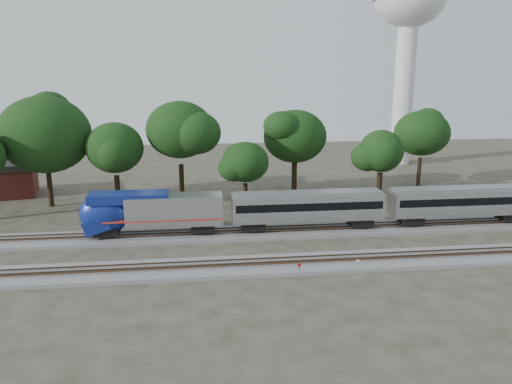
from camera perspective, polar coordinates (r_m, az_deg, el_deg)
The scene contains 15 objects.
ground at distance 52.25m, azimuth 0.86°, elevation -6.94°, with size 160.00×160.00×0.00m, color #383328.
track_far at distance 57.78m, azimuth 0.05°, elevation -4.66°, with size 160.00×5.00×0.73m.
track_near at distance 48.48m, azimuth 1.51°, elevation -8.37°, with size 160.00×5.00×0.73m.
train at distance 64.82m, azimuth 22.60°, elevation -0.91°, with size 91.18×3.14×4.64m.
switch_stand_red at distance 46.90m, azimuth 4.97°, elevation -8.56°, with size 0.35×0.10×1.09m.
switch_stand_white at distance 48.78m, azimuth 11.54°, elevation -7.97°, with size 0.32×0.07×1.00m.
switch_lever at distance 48.75m, azimuth 11.04°, elevation -8.58°, with size 0.50×0.30×0.30m, color #512D19.
water_tower at distance 104.45m, azimuth 17.05°, elevation 18.38°, with size 13.60×13.60×37.66m.
tree_1 at distance 73.39m, azimuth -23.00°, elevation 6.03°, with size 10.15×10.15×14.31m.
tree_2 at distance 69.96m, azimuth -15.84°, elevation 4.87°, with size 8.43×8.43×11.89m.
tree_3 at distance 69.78m, azimuth -8.69°, elevation 7.03°, with size 10.66×10.66×15.03m.
tree_4 at distance 67.04m, azimuth -1.24°, elevation 3.42°, with size 6.57×6.57×9.26m.
tree_5 at distance 75.50m, azimuth 4.47°, elevation 6.35°, with size 8.93×8.93×12.60m.
tree_6 at distance 74.62m, azimuth 14.12°, elevation 4.54°, with size 7.18×7.18×10.13m.
tree_7 at distance 84.58m, azimuth 18.44°, elevation 6.39°, with size 8.79×8.79×12.39m.
Camera 1 is at (-6.73, -48.40, 18.48)m, focal length 35.00 mm.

